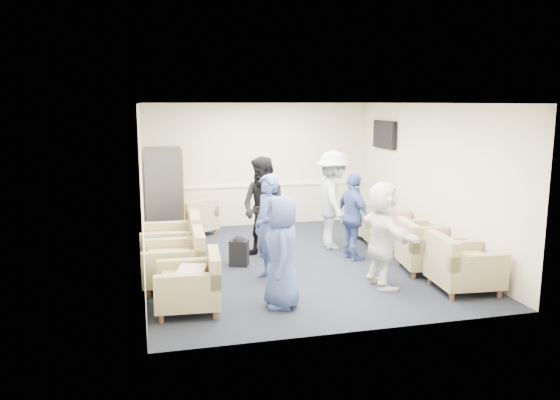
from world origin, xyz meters
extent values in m
plane|color=black|center=(0.00, 0.00, 0.00)|extent=(6.00, 6.00, 0.00)
plane|color=white|center=(0.00, 0.00, 2.70)|extent=(6.00, 6.00, 0.00)
cube|color=beige|center=(0.00, 3.00, 1.35)|extent=(5.00, 0.02, 2.70)
cube|color=beige|center=(0.00, -3.00, 1.35)|extent=(5.00, 0.02, 2.70)
cube|color=beige|center=(-2.50, 0.00, 1.35)|extent=(0.02, 6.00, 2.70)
cube|color=beige|center=(2.50, 0.00, 1.35)|extent=(0.02, 6.00, 2.70)
cube|color=white|center=(0.00, 2.98, 0.90)|extent=(4.98, 0.04, 0.06)
cube|color=black|center=(2.44, 1.80, 2.05)|extent=(0.07, 1.00, 0.58)
cube|color=black|center=(2.40, 1.80, 2.05)|extent=(0.01, 0.92, 0.50)
cube|color=#4A4951|center=(2.48, 1.80, 1.90)|extent=(0.04, 0.10, 0.25)
cube|color=#988A62|center=(-1.96, -1.84, 0.26)|extent=(0.90, 0.90, 0.27)
cube|color=#A27E59|center=(-1.96, -1.84, 0.44)|extent=(0.62, 0.58, 0.10)
cube|color=#988A62|center=(-1.61, -1.87, 0.59)|extent=(0.20, 0.84, 0.39)
cube|color=#988A62|center=(-2.09, -0.84, 0.27)|extent=(0.93, 0.93, 0.30)
cube|color=#A27E59|center=(-2.09, -0.84, 0.48)|extent=(0.64, 0.60, 0.11)
cube|color=#988A62|center=(-1.72, -0.86, 0.63)|extent=(0.18, 0.90, 0.42)
cube|color=#988A62|center=(-2.07, 0.18, 0.29)|extent=(1.00, 1.00, 0.31)
cube|color=#A27E59|center=(-2.07, 0.18, 0.50)|extent=(0.69, 0.65, 0.11)
cube|color=#988A62|center=(-1.68, 0.15, 0.67)|extent=(0.22, 0.95, 0.44)
cube|color=#988A62|center=(2.01, -2.01, 0.27)|extent=(0.95, 0.95, 0.29)
cube|color=#A27E59|center=(2.01, -2.01, 0.47)|extent=(0.66, 0.62, 0.10)
cube|color=#988A62|center=(1.65, -1.98, 0.62)|extent=(0.22, 0.89, 0.41)
cube|color=#988A62|center=(1.98, -1.05, 0.27)|extent=(1.01, 1.01, 0.29)
cube|color=#A27E59|center=(1.98, -1.05, 0.47)|extent=(0.70, 0.66, 0.10)
cube|color=#988A62|center=(1.61, -0.99, 0.63)|extent=(0.28, 0.90, 0.42)
cube|color=#988A62|center=(1.98, 0.22, 0.27)|extent=(0.98, 0.98, 0.30)
cube|color=#A27E59|center=(1.98, 0.22, 0.48)|extent=(0.67, 0.64, 0.11)
cube|color=#988A62|center=(1.61, 0.26, 0.63)|extent=(0.23, 0.91, 0.42)
cube|color=#988A62|center=(2.00, 1.05, 0.24)|extent=(0.89, 0.89, 0.26)
cube|color=#A27E59|center=(2.00, 1.05, 0.42)|extent=(0.61, 0.58, 0.09)
cube|color=#988A62|center=(1.67, 1.01, 0.56)|extent=(0.23, 0.81, 0.38)
cube|color=#988A62|center=(-1.55, 2.40, 0.25)|extent=(1.13, 1.13, 0.27)
cube|color=#A27E59|center=(-1.55, 2.40, 0.43)|extent=(0.75, 0.76, 0.10)
cube|color=#988A62|center=(-1.36, 2.11, 0.57)|extent=(0.75, 0.56, 0.38)
cube|color=#4A4951|center=(-2.10, 2.21, 0.91)|extent=(0.72, 0.86, 1.83)
cube|color=orange|center=(-1.73, 2.21, 1.00)|extent=(0.02, 0.74, 1.46)
cube|color=black|center=(-1.73, 2.21, 0.24)|extent=(0.02, 0.43, 0.12)
cube|color=black|center=(-0.97, -0.01, 0.22)|extent=(0.37, 0.32, 0.44)
sphere|color=black|center=(-0.97, -0.01, 0.42)|extent=(0.22, 0.22, 0.22)
cube|color=beige|center=(-1.91, -1.84, 0.51)|extent=(0.46, 0.54, 0.14)
imported|color=#3D4F94|center=(-0.72, -1.97, 0.76)|extent=(0.59, 0.80, 1.52)
imported|color=#3D4F94|center=(-0.66, -0.83, 0.83)|extent=(0.55, 0.69, 1.65)
imported|color=black|center=(-0.47, 0.28, 0.90)|extent=(1.10, 1.10, 1.80)
imported|color=silver|center=(0.94, 0.69, 0.92)|extent=(0.78, 1.24, 1.84)
imported|color=#3D4F94|center=(1.02, -0.12, 0.76)|extent=(0.56, 0.95, 1.52)
imported|color=white|center=(0.92, -1.55, 0.79)|extent=(0.57, 1.50, 1.58)
camera|label=1|loc=(-2.44, -8.77, 2.72)|focal=35.00mm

